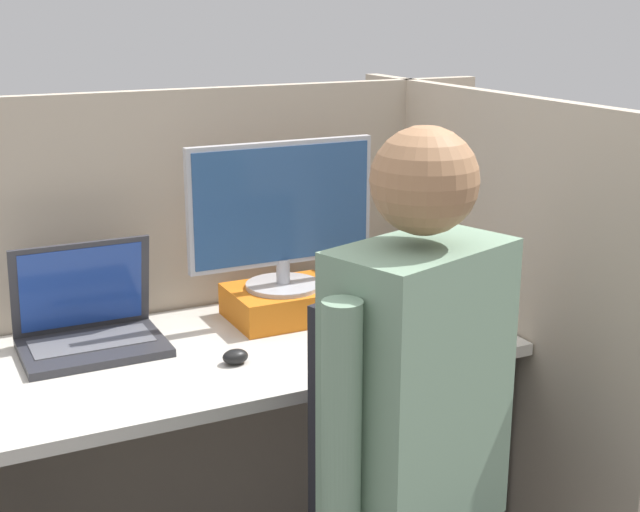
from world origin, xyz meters
TOP-DOWN VIEW (x-y plane):
  - cubicle_panel_back at (0.00, 0.66)m, footprint 1.84×0.04m
  - cubicle_panel_right at (0.70, 0.25)m, footprint 0.04×1.26m
  - desk at (0.00, 0.32)m, footprint 1.34×0.63m
  - paper_box at (0.19, 0.45)m, footprint 0.29×0.23m
  - monitor at (0.19, 0.45)m, footprint 0.51×0.20m
  - laptop at (-0.32, 0.46)m, footprint 0.34×0.24m
  - mouse at (-0.04, 0.21)m, footprint 0.06×0.05m
  - stapler at (0.60, 0.42)m, footprint 0.04×0.15m
  - carrot_toy at (0.27, 0.10)m, footprint 0.04×0.12m
  - person at (0.11, -0.37)m, footprint 0.46×0.48m

SIDE VIEW (x-z plane):
  - desk at x=0.00m, z-range 0.18..0.94m
  - cubicle_panel_back at x=0.00m, z-range 0.00..1.35m
  - cubicle_panel_right at x=0.70m, z-range 0.00..1.35m
  - mouse at x=-0.04m, z-range 0.76..0.79m
  - carrot_toy at x=0.27m, z-range 0.76..0.80m
  - stapler at x=0.60m, z-range 0.76..0.81m
  - person at x=0.11m, z-range 0.11..1.48m
  - paper_box at x=0.19m, z-range 0.76..0.84m
  - laptop at x=-0.32m, z-range 0.68..0.94m
  - monitor at x=0.19m, z-range 0.85..1.24m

